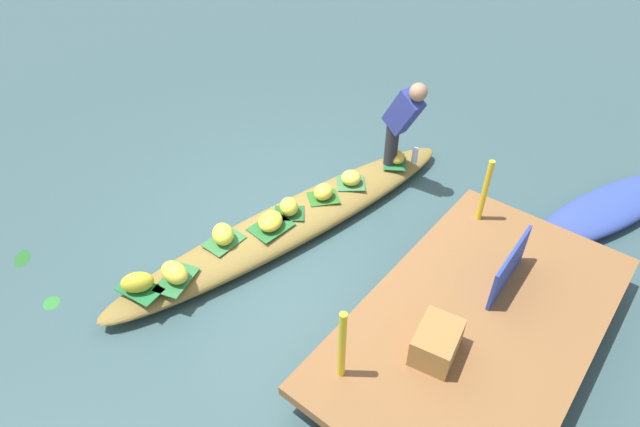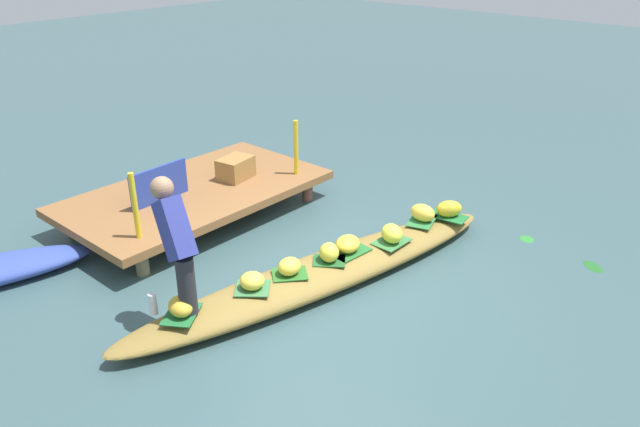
{
  "view_description": "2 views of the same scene",
  "coord_description": "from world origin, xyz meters",
  "px_view_note": "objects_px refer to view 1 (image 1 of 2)",
  "views": [
    {
      "loc": [
        3.31,
        3.02,
        4.0
      ],
      "look_at": [
        0.04,
        0.39,
        0.46
      ],
      "focal_mm": 29.77,
      "sensor_mm": 36.0,
      "label": 1
    },
    {
      "loc": [
        -4.07,
        -3.57,
        3.37
      ],
      "look_at": [
        0.41,
        0.41,
        0.52
      ],
      "focal_mm": 34.62,
      "sensor_mm": 36.0,
      "label": 2
    }
  ],
  "objects_px": {
    "moored_boat": "(608,208)",
    "banana_bunch_6": "(174,272)",
    "banana_bunch_4": "(223,234)",
    "produce_crate": "(437,342)",
    "water_bottle": "(415,155)",
    "market_banner": "(509,267)",
    "banana_bunch_7": "(395,156)",
    "vendor_person": "(402,119)",
    "banana_bunch_1": "(289,207)",
    "banana_bunch_3": "(137,282)",
    "vendor_boat": "(295,220)",
    "banana_bunch_5": "(323,192)",
    "banana_bunch_0": "(351,178)",
    "banana_bunch_2": "(270,221)"
  },
  "relations": [
    {
      "from": "banana_bunch_0",
      "to": "vendor_boat",
      "type": "bearing_deg",
      "value": -12.15
    },
    {
      "from": "moored_boat",
      "to": "banana_bunch_0",
      "type": "height_order",
      "value": "banana_bunch_0"
    },
    {
      "from": "vendor_person",
      "to": "produce_crate",
      "type": "bearing_deg",
      "value": 38.63
    },
    {
      "from": "banana_bunch_0",
      "to": "banana_bunch_2",
      "type": "xyz_separation_m",
      "value": [
        1.16,
        -0.21,
        -0.0
      ]
    },
    {
      "from": "banana_bunch_6",
      "to": "produce_crate",
      "type": "xyz_separation_m",
      "value": [
        -0.74,
        2.36,
        0.15
      ]
    },
    {
      "from": "banana_bunch_6",
      "to": "produce_crate",
      "type": "bearing_deg",
      "value": 107.35
    },
    {
      "from": "banana_bunch_6",
      "to": "water_bottle",
      "type": "height_order",
      "value": "banana_bunch_6"
    },
    {
      "from": "produce_crate",
      "to": "water_bottle",
      "type": "bearing_deg",
      "value": -145.93
    },
    {
      "from": "banana_bunch_4",
      "to": "banana_bunch_1",
      "type": "bearing_deg",
      "value": 162.95
    },
    {
      "from": "banana_bunch_1",
      "to": "banana_bunch_2",
      "type": "xyz_separation_m",
      "value": [
        0.29,
        -0.01,
        -0.02
      ]
    },
    {
      "from": "vendor_boat",
      "to": "vendor_person",
      "type": "bearing_deg",
      "value": 175.38
    },
    {
      "from": "banana_bunch_1",
      "to": "banana_bunch_3",
      "type": "distance_m",
      "value": 1.75
    },
    {
      "from": "vendor_boat",
      "to": "banana_bunch_3",
      "type": "relative_size",
      "value": 15.05
    },
    {
      "from": "banana_bunch_1",
      "to": "market_banner",
      "type": "xyz_separation_m",
      "value": [
        -0.4,
        2.29,
        0.23
      ]
    },
    {
      "from": "vendor_boat",
      "to": "banana_bunch_7",
      "type": "bearing_deg",
      "value": 179.48
    },
    {
      "from": "banana_bunch_1",
      "to": "produce_crate",
      "type": "relative_size",
      "value": 0.53
    },
    {
      "from": "banana_bunch_4",
      "to": "produce_crate",
      "type": "height_order",
      "value": "produce_crate"
    },
    {
      "from": "moored_boat",
      "to": "banana_bunch_3",
      "type": "relative_size",
      "value": 7.95
    },
    {
      "from": "banana_bunch_2",
      "to": "banana_bunch_4",
      "type": "height_order",
      "value": "banana_bunch_4"
    },
    {
      "from": "banana_bunch_4",
      "to": "banana_bunch_6",
      "type": "xyz_separation_m",
      "value": [
        0.66,
        0.04,
        -0.0
      ]
    },
    {
      "from": "banana_bunch_2",
      "to": "produce_crate",
      "type": "height_order",
      "value": "produce_crate"
    },
    {
      "from": "banana_bunch_4",
      "to": "water_bottle",
      "type": "distance_m",
      "value": 2.6
    },
    {
      "from": "banana_bunch_1",
      "to": "vendor_person",
      "type": "distance_m",
      "value": 1.65
    },
    {
      "from": "water_bottle",
      "to": "produce_crate",
      "type": "bearing_deg",
      "value": 34.07
    },
    {
      "from": "moored_boat",
      "to": "banana_bunch_6",
      "type": "bearing_deg",
      "value": -16.05
    },
    {
      "from": "vendor_person",
      "to": "market_banner",
      "type": "bearing_deg",
      "value": 59.57
    },
    {
      "from": "banana_bunch_4",
      "to": "banana_bunch_2",
      "type": "bearing_deg",
      "value": 154.23
    },
    {
      "from": "banana_bunch_4",
      "to": "banana_bunch_6",
      "type": "distance_m",
      "value": 0.66
    },
    {
      "from": "banana_bunch_6",
      "to": "market_banner",
      "type": "relative_size",
      "value": 0.38
    },
    {
      "from": "water_bottle",
      "to": "produce_crate",
      "type": "relative_size",
      "value": 0.45
    },
    {
      "from": "moored_boat",
      "to": "market_banner",
      "type": "xyz_separation_m",
      "value": [
        2.09,
        -0.4,
        0.46
      ]
    },
    {
      "from": "vendor_boat",
      "to": "banana_bunch_5",
      "type": "distance_m",
      "value": 0.46
    },
    {
      "from": "vendor_boat",
      "to": "banana_bunch_0",
      "type": "relative_size",
      "value": 19.56
    },
    {
      "from": "moored_boat",
      "to": "banana_bunch_1",
      "type": "distance_m",
      "value": 3.67
    },
    {
      "from": "banana_bunch_7",
      "to": "water_bottle",
      "type": "bearing_deg",
      "value": 127.7
    },
    {
      "from": "banana_bunch_6",
      "to": "water_bottle",
      "type": "xyz_separation_m",
      "value": [
        -3.13,
        0.74,
        -0.0
      ]
    },
    {
      "from": "banana_bunch_4",
      "to": "banana_bunch_5",
      "type": "relative_size",
      "value": 1.15
    },
    {
      "from": "banana_bunch_1",
      "to": "banana_bunch_6",
      "type": "relative_size",
      "value": 0.78
    },
    {
      "from": "water_bottle",
      "to": "vendor_person",
      "type": "bearing_deg",
      "value": -23.42
    },
    {
      "from": "banana_bunch_2",
      "to": "banana_bunch_4",
      "type": "xyz_separation_m",
      "value": [
        0.47,
        -0.23,
        0.02
      ]
    },
    {
      "from": "produce_crate",
      "to": "vendor_person",
      "type": "bearing_deg",
      "value": -141.37
    },
    {
      "from": "market_banner",
      "to": "produce_crate",
      "type": "distance_m",
      "value": 1.08
    },
    {
      "from": "banana_bunch_1",
      "to": "banana_bunch_4",
      "type": "bearing_deg",
      "value": -17.05
    },
    {
      "from": "moored_boat",
      "to": "banana_bunch_7",
      "type": "height_order",
      "value": "banana_bunch_7"
    },
    {
      "from": "moored_boat",
      "to": "water_bottle",
      "type": "xyz_separation_m",
      "value": [
        0.76,
        -2.14,
        0.23
      ]
    },
    {
      "from": "banana_bunch_4",
      "to": "banana_bunch_7",
      "type": "relative_size",
      "value": 1.03
    },
    {
      "from": "banana_bunch_3",
      "to": "banana_bunch_5",
      "type": "distance_m",
      "value": 2.22
    },
    {
      "from": "banana_bunch_5",
      "to": "produce_crate",
      "type": "relative_size",
      "value": 0.55
    },
    {
      "from": "moored_boat",
      "to": "banana_bunch_3",
      "type": "bearing_deg",
      "value": -15.62
    },
    {
      "from": "banana_bunch_0",
      "to": "banana_bunch_7",
      "type": "relative_size",
      "value": 0.86
    }
  ]
}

